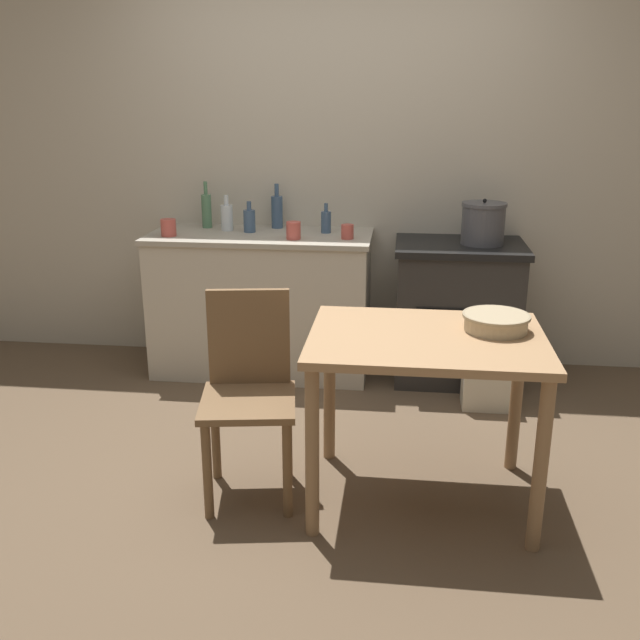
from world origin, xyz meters
The scene contains 17 objects.
ground_plane centered at (0.00, 0.00, 0.00)m, with size 14.00×14.00×0.00m, color brown.
wall_back centered at (0.00, 1.58, 1.27)m, with size 8.00×0.07×2.55m.
counter_cabinet centered at (-0.45, 1.25, 0.44)m, with size 1.36×0.62×0.88m.
stove centered at (0.76, 1.26, 0.43)m, with size 0.77×0.61×0.85m.
work_table centered at (0.53, -0.19, 0.64)m, with size 0.97×0.74×0.76m.
chair centered at (-0.22, -0.20, 0.49)m, with size 0.46×0.46×0.90m.
flour_sack centered at (0.92, 0.82, 0.16)m, with size 0.28×0.19×0.31m, color beige.
stock_pot centered at (0.88, 1.26, 0.97)m, with size 0.26×0.26×0.27m.
mixing_bowl_large centered at (0.81, -0.10, 0.80)m, with size 0.28×0.28×0.07m.
bottle_far_left centered at (-0.53, 1.30, 0.96)m, with size 0.07×0.07×0.19m.
bottle_left centered at (-0.06, 1.33, 0.95)m, with size 0.06×0.06×0.18m.
bottle_mid_left centered at (-0.38, 1.46, 0.99)m, with size 0.07×0.07×0.28m.
bottle_center_left centered at (-0.83, 1.41, 1.00)m, with size 0.06×0.06×0.29m.
bottle_center centered at (-0.68, 1.34, 0.97)m, with size 0.08×0.08×0.22m.
cup_center_right centered at (-0.23, 1.11, 0.93)m, with size 0.09×0.09×0.10m, color #B74C42.
cup_mid_right centered at (-0.99, 1.11, 0.93)m, with size 0.09×0.09×0.10m, color #B74C42.
cup_right centered at (0.09, 1.15, 0.93)m, with size 0.07×0.07×0.09m, color #B74C42.
Camera 1 is at (0.42, -2.99, 1.71)m, focal length 40.00 mm.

